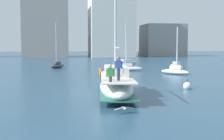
% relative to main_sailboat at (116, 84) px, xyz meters
% --- Properties ---
extents(ground_plane, '(400.00, 400.00, 0.00)m').
position_rel_main_sailboat_xyz_m(ground_plane, '(-0.28, 1.50, -0.92)').
color(ground_plane, '#284C66').
extents(main_sailboat, '(3.52, 9.82, 13.92)m').
position_rel_main_sailboat_xyz_m(main_sailboat, '(0.00, 0.00, 0.00)').
color(main_sailboat, silver).
rests_on(main_sailboat, ground).
extents(moored_sloop_near, '(1.25, 4.42, 6.91)m').
position_rel_main_sailboat_xyz_m(moored_sloop_near, '(15.10, 27.72, -0.41)').
color(moored_sloop_near, '#B7B2A8').
rests_on(moored_sloop_near, ground).
extents(moored_sloop_far, '(2.96, 4.44, 7.72)m').
position_rel_main_sailboat_xyz_m(moored_sloop_far, '(-4.91, 30.96, -0.39)').
color(moored_sloop_far, '#4C4C51').
rests_on(moored_sloop_far, ground).
extents(moored_catamaran, '(3.35, 3.93, 6.22)m').
position_rel_main_sailboat_xyz_m(moored_catamaran, '(10.70, 16.32, -0.44)').
color(moored_catamaran, white).
rests_on(moored_catamaran, ground).
extents(moored_cutter_left, '(5.45, 4.76, 6.15)m').
position_rel_main_sailboat_xyz_m(moored_cutter_left, '(8.48, 38.85, -0.35)').
color(moored_cutter_left, white).
rests_on(moored_cutter_left, ground).
extents(moored_ketch_distant, '(4.58, 2.20, 7.26)m').
position_rel_main_sailboat_xyz_m(moored_ketch_distant, '(5.66, 22.89, -0.40)').
color(moored_ketch_distant, silver).
rests_on(moored_ketch_distant, ground).
extents(seagull, '(1.15, 0.48, 0.17)m').
position_rel_main_sailboat_xyz_m(seagull, '(-0.58, -6.07, -0.64)').
color(seagull, silver).
rests_on(seagull, ground).
extents(mooring_buoy, '(0.73, 0.73, 0.96)m').
position_rel_main_sailboat_xyz_m(mooring_buoy, '(6.84, 2.93, -0.70)').
color(mooring_buoy, silver).
rests_on(mooring_buoy, ground).
extents(waterfront_buildings, '(82.98, 20.93, 25.20)m').
position_rel_main_sailboat_xyz_m(waterfront_buildings, '(1.27, 88.62, 9.68)').
color(waterfront_buildings, silver).
rests_on(waterfront_buildings, ground).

